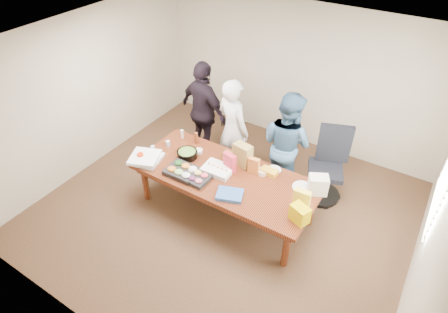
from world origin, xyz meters
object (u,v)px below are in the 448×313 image
Objects in this scene: person_center at (233,129)px; person_right at (286,144)px; salad_bowl at (187,154)px; office_chair at (326,168)px; conference_table at (225,193)px; sheet_cake at (218,169)px.

person_right is (0.94, 0.09, -0.00)m from person_center.
office_chair is at bearing 29.27° from salad_bowl.
conference_table is at bearing -3.90° from salad_bowl.
office_chair is 2.21m from salad_bowl.
person_right is at bearing -157.57° from person_center.
person_right is at bearing 53.83° from sheet_cake.
sheet_cake is 0.61m from salad_bowl.
conference_table is 0.44m from sheet_cake.
sheet_cake is at bearing -4.44° from salad_bowl.
person_center is at bearing 104.58° from sheet_cake.
conference_table is at bearing 78.74° from person_right.
conference_table is 1.13m from person_center.
person_center reaches higher than office_chair.
conference_table is 0.86m from salad_bowl.
office_chair is 1.74m from sheet_cake.
conference_table is 6.31× the size of sheet_cake.
office_chair is 1.64m from person_center.
office_chair is (1.18, 1.13, 0.24)m from conference_table.
person_right is 5.58× the size of salad_bowl.
sheet_cake is 1.36× the size of salad_bowl.
person_center is 5.58× the size of salad_bowl.
conference_table is 1.65m from office_chair.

